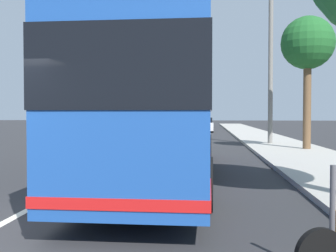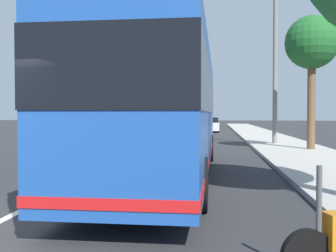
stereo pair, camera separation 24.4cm
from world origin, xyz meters
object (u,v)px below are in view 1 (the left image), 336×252
object	(u,v)px
car_side_street	(203,123)
utility_pole	(271,66)
car_oncoming	(197,122)
car_far_distant	(123,130)
roadside_tree_mid_block	(308,45)
car_behind_bus	(203,125)
coach_bus	(167,106)

from	to	relation	value
car_side_street	utility_pole	world-z (taller)	utility_pole
car_oncoming	utility_pole	size ratio (longest dim) A/B	0.45
car_far_distant	utility_pole	size ratio (longest dim) A/B	0.47
car_far_distant	car_side_street	distance (m)	23.39
car_side_street	roadside_tree_mid_block	world-z (taller)	roadside_tree_mid_block
car_behind_bus	car_oncoming	world-z (taller)	car_oncoming
coach_bus	car_behind_bus	distance (m)	29.20
utility_pole	car_oncoming	bearing A→B (deg)	8.86
car_side_street	car_oncoming	world-z (taller)	car_oncoming
roadside_tree_mid_block	utility_pole	distance (m)	3.86
roadside_tree_mid_block	car_oncoming	bearing A→B (deg)	9.78
coach_bus	car_far_distant	xyz separation A→B (m)	(15.64, 4.54, -1.30)
coach_bus	roadside_tree_mid_block	distance (m)	10.54
car_behind_bus	car_far_distant	xyz separation A→B (m)	(-13.53, 5.30, 0.01)
car_far_distant	roadside_tree_mid_block	bearing A→B (deg)	54.29
car_oncoming	roadside_tree_mid_block	xyz separation A→B (m)	(-34.74, -5.99, 4.28)
roadside_tree_mid_block	utility_pole	size ratio (longest dim) A/B	0.71
car_far_distant	car_side_street	size ratio (longest dim) A/B	1.03
coach_bus	car_oncoming	xyz separation A→B (m)	(42.99, 0.17, -1.25)
car_behind_bus	car_far_distant	distance (m)	14.53
coach_bus	utility_pole	distance (m)	13.03
roadside_tree_mid_block	car_behind_bus	bearing A→B (deg)	13.60
utility_pole	car_far_distant	bearing A→B (deg)	67.95
car_behind_bus	car_side_street	distance (m)	9.29
car_oncoming	utility_pole	world-z (taller)	utility_pole
car_behind_bus	car_far_distant	world-z (taller)	same
car_behind_bus	car_far_distant	size ratio (longest dim) A/B	1.10
coach_bus	car_side_street	bearing A→B (deg)	-0.50
coach_bus	utility_pole	size ratio (longest dim) A/B	1.39
car_side_street	car_far_distant	bearing A→B (deg)	168.01
car_behind_bus	car_side_street	world-z (taller)	car_behind_bus
coach_bus	car_behind_bus	size ratio (longest dim) A/B	2.68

